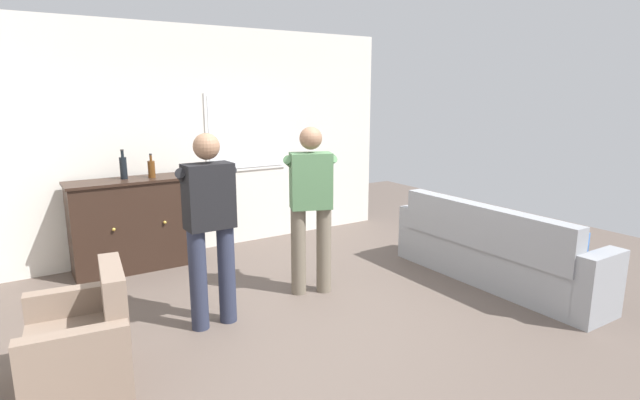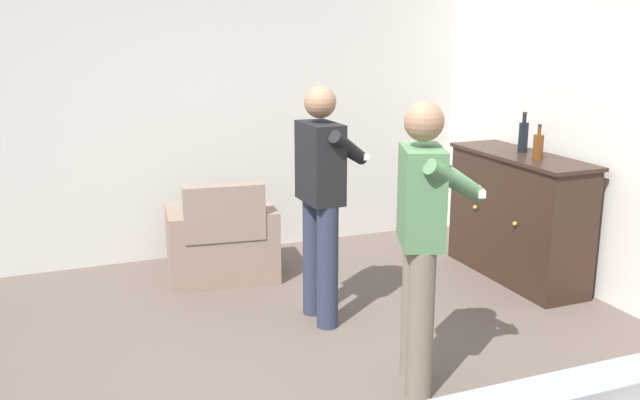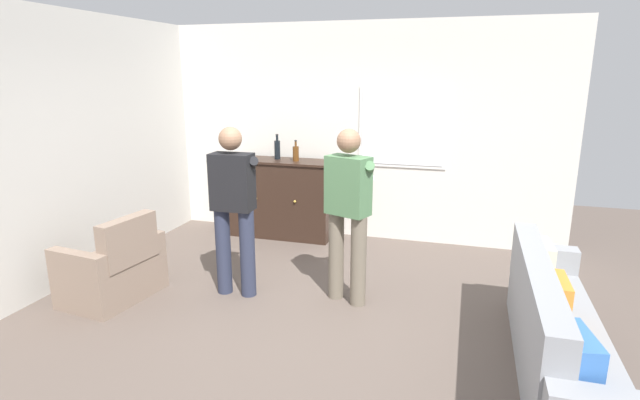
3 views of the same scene
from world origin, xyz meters
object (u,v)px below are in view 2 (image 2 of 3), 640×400
Objects in this scene: sideboard_cabinet at (518,216)px; person_standing_left at (322,193)px; bottle_liquor_amber at (523,136)px; person_standing_right at (422,234)px; armchair at (222,245)px; bottle_wine_green at (538,146)px.

person_standing_left reaches higher than sideboard_cabinet.
bottle_liquor_amber is 0.20× the size of person_standing_right.
bottle_liquor_amber is 1.93m from person_standing_left.
person_standing_left reaches higher than bottle_liquor_amber.
bottle_wine_green is (1.10, 2.26, 0.86)m from armchair.
person_standing_right is (1.10, -1.65, -0.22)m from bottle_wine_green.
armchair is 3.48× the size of bottle_wine_green.
bottle_wine_green is at bearing -6.23° from sideboard_cabinet.
person_standing_left is (0.22, -1.84, 0.41)m from sideboard_cabinet.
person_standing_left is (-0.00, -1.82, -0.22)m from bottle_wine_green.
person_standing_left and person_standing_right have the same top height.
person_standing_left reaches higher than armchair.
bottle_liquor_amber is 2.23m from person_standing_right.
sideboard_cabinet is 5.14× the size of bottle_wine_green.
sideboard_cabinet is 4.23× the size of bottle_liquor_amber.
armchair is 2.86× the size of bottle_liquor_amber.
bottle_wine_green is (0.22, -0.02, 0.63)m from sideboard_cabinet.
bottle_wine_green is at bearing 89.93° from person_standing_left.
sideboard_cabinet is 0.66m from bottle_wine_green.
person_standing_right is at bearing 15.42° from armchair.
bottle_wine_green is at bearing 123.71° from person_standing_right.
person_standing_right is at bearing -51.74° from sideboard_cabinet.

